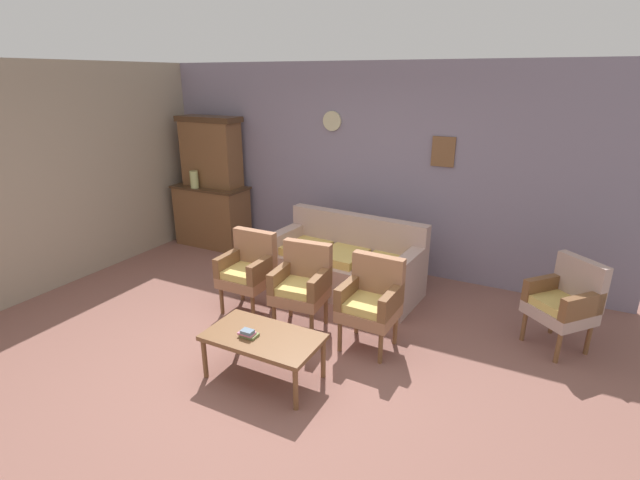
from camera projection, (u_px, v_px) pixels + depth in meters
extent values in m
plane|color=#84564C|center=(268.00, 357.00, 4.42)|extent=(7.68, 7.68, 0.00)
cube|color=gray|center=(374.00, 169.00, 6.17)|extent=(6.40, 0.06, 2.70)
cube|color=brown|center=(443.00, 152.00, 5.64)|extent=(0.28, 0.02, 0.36)
cylinder|color=beige|center=(332.00, 121.00, 6.18)|extent=(0.26, 0.03, 0.26)
cube|color=gray|center=(29.00, 183.00, 5.37)|extent=(0.06, 5.20, 2.70)
cube|color=brown|center=(212.00, 217.00, 7.23)|extent=(1.10, 0.52, 0.90)
cube|color=#462D1B|center=(210.00, 187.00, 7.08)|extent=(1.16, 0.55, 0.03)
cube|color=brown|center=(211.00, 154.00, 6.98)|extent=(0.90, 0.36, 0.95)
cube|color=#462D1B|center=(208.00, 119.00, 6.81)|extent=(0.99, 0.38, 0.08)
cylinder|color=#B2BB75|center=(194.00, 179.00, 6.94)|extent=(0.12, 0.12, 0.25)
cube|color=tan|center=(344.00, 275.00, 5.72)|extent=(1.89, 0.94, 0.42)
cube|color=tan|center=(357.00, 233.00, 5.82)|extent=(1.84, 0.30, 0.48)
cube|color=tan|center=(410.00, 264.00, 5.19)|extent=(0.22, 0.81, 0.24)
cube|color=tan|center=(288.00, 238.00, 6.02)|extent=(0.22, 0.81, 0.24)
cube|color=tan|center=(383.00, 265.00, 5.34)|extent=(0.52, 0.59, 0.10)
cube|color=tan|center=(343.00, 256.00, 5.60)|extent=(0.52, 0.59, 0.10)
cube|color=tan|center=(306.00, 248.00, 5.86)|extent=(0.52, 0.59, 0.10)
cube|color=#9E6B4C|center=(246.00, 280.00, 5.17)|extent=(0.52, 0.48, 0.12)
cube|color=tan|center=(245.00, 273.00, 5.13)|extent=(0.44, 0.41, 0.10)
cube|color=#9E6B4C|center=(255.00, 250.00, 5.24)|extent=(0.52, 0.10, 0.46)
cube|color=brown|center=(262.00, 269.00, 5.02)|extent=(0.08, 0.48, 0.22)
cube|color=brown|center=(229.00, 262.00, 5.21)|extent=(0.08, 0.48, 0.22)
cylinder|color=brown|center=(253.00, 309.00, 5.00)|extent=(0.04, 0.04, 0.32)
cylinder|color=brown|center=(222.00, 300.00, 5.18)|extent=(0.04, 0.04, 0.32)
cylinder|color=brown|center=(272.00, 295.00, 5.32)|extent=(0.04, 0.04, 0.32)
cylinder|color=brown|center=(242.00, 287.00, 5.50)|extent=(0.04, 0.04, 0.32)
cube|color=#9E6B4C|center=(300.00, 295.00, 4.81)|extent=(0.56, 0.52, 0.12)
cube|color=tan|center=(299.00, 288.00, 4.76)|extent=(0.48, 0.44, 0.10)
cube|color=#9E6B4C|center=(308.00, 262.00, 4.89)|extent=(0.53, 0.14, 0.46)
cube|color=brown|center=(320.00, 284.00, 4.67)|extent=(0.12, 0.49, 0.22)
cube|color=brown|center=(281.00, 277.00, 4.83)|extent=(0.12, 0.49, 0.22)
cylinder|color=brown|center=(312.00, 326.00, 4.64)|extent=(0.04, 0.04, 0.32)
cylinder|color=brown|center=(274.00, 319.00, 4.79)|extent=(0.04, 0.04, 0.32)
cylinder|color=brown|center=(326.00, 310.00, 4.97)|extent=(0.04, 0.04, 0.32)
cylinder|color=brown|center=(290.00, 303.00, 5.12)|extent=(0.04, 0.04, 0.32)
cube|color=#9E6B4C|center=(369.00, 312.00, 4.46)|extent=(0.54, 0.50, 0.12)
cube|color=tan|center=(368.00, 305.00, 4.41)|extent=(0.46, 0.42, 0.10)
cube|color=#9E6B4C|center=(378.00, 277.00, 4.53)|extent=(0.52, 0.12, 0.46)
cube|color=brown|center=(391.00, 302.00, 4.30)|extent=(0.10, 0.48, 0.22)
cube|color=brown|center=(348.00, 291.00, 4.50)|extent=(0.10, 0.48, 0.22)
cylinder|color=brown|center=(380.00, 348.00, 4.28)|extent=(0.04, 0.04, 0.32)
cylinder|color=brown|center=(340.00, 336.00, 4.47)|extent=(0.04, 0.04, 0.32)
cylinder|color=brown|center=(395.00, 329.00, 4.59)|extent=(0.04, 0.04, 0.32)
cylinder|color=brown|center=(357.00, 319.00, 4.79)|extent=(0.04, 0.04, 0.32)
cube|color=tan|center=(559.00, 312.00, 4.46)|extent=(0.71, 0.70, 0.12)
cube|color=tan|center=(559.00, 304.00, 4.43)|extent=(0.60, 0.60, 0.10)
cube|color=tan|center=(580.00, 282.00, 4.43)|extent=(0.46, 0.42, 0.46)
cube|color=brown|center=(582.00, 306.00, 4.21)|extent=(0.38, 0.41, 0.22)
cube|color=brown|center=(544.00, 287.00, 4.60)|extent=(0.38, 0.41, 0.22)
cylinder|color=brown|center=(558.00, 347.00, 4.29)|extent=(0.04, 0.04, 0.32)
cylinder|color=brown|center=(524.00, 326.00, 4.65)|extent=(0.04, 0.04, 0.32)
cylinder|color=brown|center=(588.00, 339.00, 4.42)|extent=(0.04, 0.04, 0.32)
cylinder|color=brown|center=(553.00, 319.00, 4.79)|extent=(0.04, 0.04, 0.32)
cube|color=brown|center=(263.00, 337.00, 4.00)|extent=(1.00, 0.56, 0.04)
cylinder|color=brown|center=(238.00, 333.00, 4.47)|extent=(0.04, 0.04, 0.38)
cylinder|color=brown|center=(323.00, 358.00, 4.07)|extent=(0.04, 0.04, 0.38)
cylinder|color=brown|center=(205.00, 358.00, 4.07)|extent=(0.04, 0.04, 0.38)
cylinder|color=brown|center=(296.00, 389.00, 3.67)|extent=(0.04, 0.04, 0.38)
cube|color=olive|center=(249.00, 335.00, 3.98)|extent=(0.15, 0.10, 0.02)
cube|color=#D27093|center=(247.00, 333.00, 3.96)|extent=(0.14, 0.09, 0.02)
cube|color=slate|center=(247.00, 332.00, 3.94)|extent=(0.11, 0.08, 0.03)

